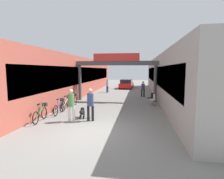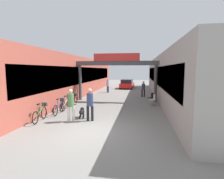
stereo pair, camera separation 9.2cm
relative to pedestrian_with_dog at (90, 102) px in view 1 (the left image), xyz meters
The scene contains 17 objects.
ground_plane 1.99m from the pedestrian_with_dog, 69.39° to the right, with size 80.00×80.00×0.00m, color gray.
storefront_left 10.46m from the pedestrian_with_dog, 115.54° to the left, with size 3.00×26.00×4.01m.
storefront_right 11.03m from the pedestrian_with_dog, 58.78° to the left, with size 3.00×26.00×4.01m.
arcade_sign_gateway 6.57m from the pedestrian_with_dog, 84.49° to the left, with size 7.40×0.47×4.14m.
pedestrian_with_dog is the anchor object (origin of this frame).
pedestrian_companion 1.01m from the pedestrian_with_dog, 165.69° to the right, with size 0.42×0.42×1.74m.
pedestrian_carrying_crate 9.48m from the pedestrian_with_dog, 71.63° to the left, with size 0.40×0.40×1.59m.
pedestrian_elderly_walking 11.80m from the pedestrian_with_dog, 95.77° to the left, with size 0.43×0.43×1.63m.
dog_on_leash 1.04m from the pedestrian_with_dog, 141.52° to the left, with size 0.45×0.80×0.57m.
bicycle_green_nearest 2.73m from the pedestrian_with_dog, behind, with size 0.46×1.68×0.98m.
bicycle_blue_second 2.74m from the pedestrian_with_dog, 152.20° to the left, with size 0.46×1.69×0.98m.
bicycle_silver_third 3.52m from the pedestrian_with_dog, 134.47° to the left, with size 0.46×1.69×0.98m.
bicycle_black_farthest 4.35m from the pedestrian_with_dog, 123.87° to the left, with size 0.46×1.69×0.98m.
bollard_post_metal 0.74m from the pedestrian_with_dog, 95.51° to the left, with size 0.10×0.10×1.06m.
cafe_chair_aluminium_nearer 5.85m from the pedestrian_with_dog, 51.43° to the left, with size 0.48×0.48×0.89m.
cafe_chair_black_farther 6.49m from the pedestrian_with_dog, 56.57° to the left, with size 0.56×0.56×0.89m.
parked_car_red 17.04m from the pedestrian_with_dog, 87.46° to the left, with size 2.00×4.10×1.33m.
Camera 1 is at (1.93, -7.31, 2.76)m, focal length 28.00 mm.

